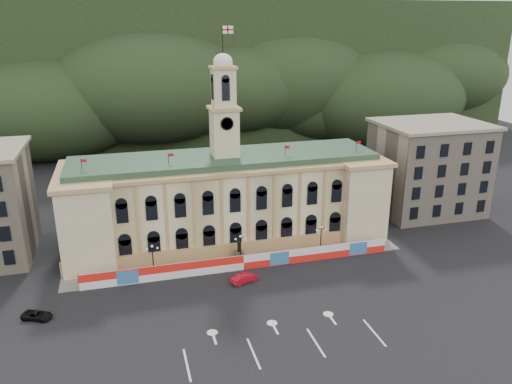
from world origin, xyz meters
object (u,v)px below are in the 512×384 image
object	(u,v)px
statue	(239,255)
lamp_center	(241,247)
red_sedan	(244,278)
black_suv	(37,315)

from	to	relation	value
statue	lamp_center	distance (m)	2.14
lamp_center	red_sedan	xyz separation A→B (m)	(-0.86, -5.96, -2.37)
statue	red_sedan	size ratio (longest dim) A/B	0.82
red_sedan	black_suv	distance (m)	29.23
statue	black_suv	distance (m)	31.41
statue	black_suv	world-z (taller)	statue
statue	black_suv	bearing A→B (deg)	-162.78
lamp_center	black_suv	xyz separation A→B (m)	(-30.00, -8.30, -2.51)
statue	lamp_center	xyz separation A→B (m)	(0.00, -1.00, 1.89)
statue	black_suv	xyz separation A→B (m)	(-30.00, -9.30, -0.63)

